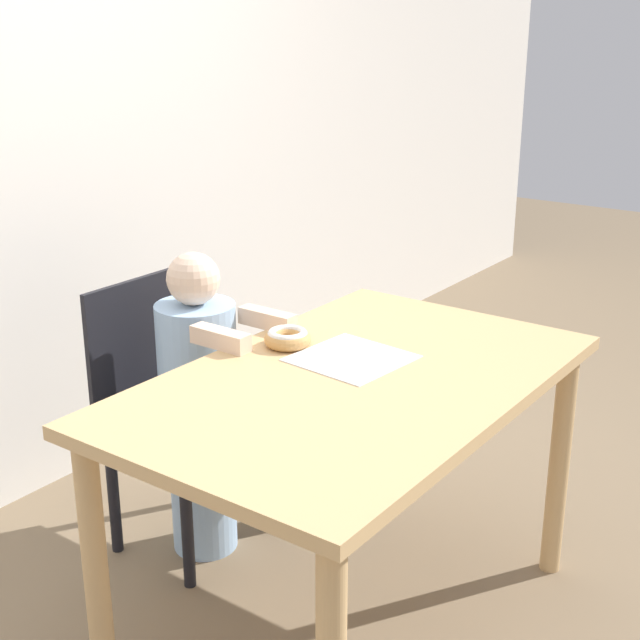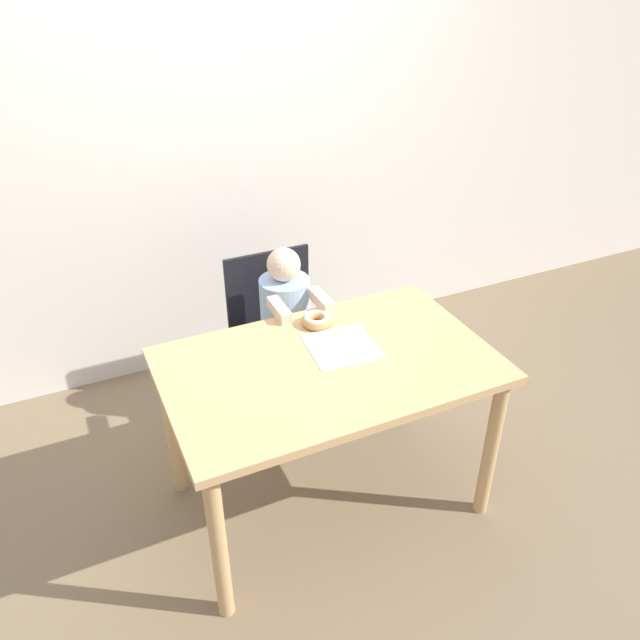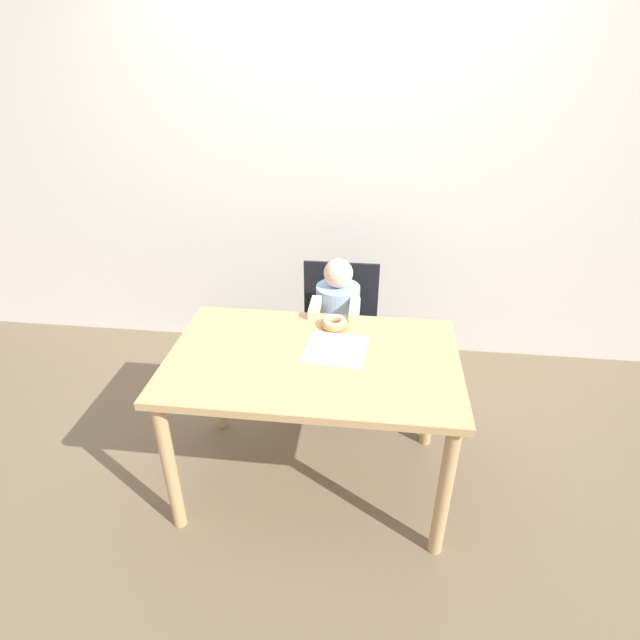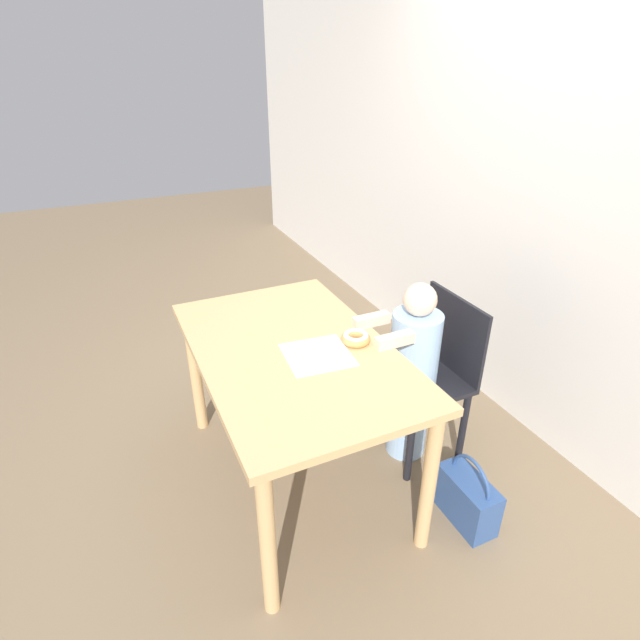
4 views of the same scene
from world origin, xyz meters
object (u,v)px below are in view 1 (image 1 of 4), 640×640
at_px(chair, 175,405).
at_px(child_figure, 200,407).
at_px(handbag, 301,452).
at_px(donut, 288,337).

height_order(chair, child_figure, child_figure).
bearing_deg(handbag, chair, 167.08).
height_order(child_figure, donut, child_figure).
distance_m(chair, handbag, 0.61).
bearing_deg(handbag, child_figure, 179.70).
relative_size(chair, handbag, 2.44).
xyz_separation_m(child_figure, handbag, (0.50, -0.00, -0.36)).
height_order(child_figure, handbag, child_figure).
distance_m(donut, handbag, 0.87).
distance_m(chair, child_figure, 0.11).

